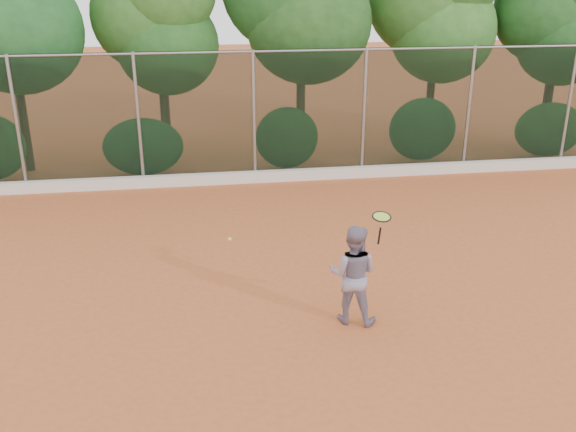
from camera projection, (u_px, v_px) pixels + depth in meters
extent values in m
plane|color=#BD5A2C|center=(297.00, 303.00, 11.18)|extent=(80.00, 80.00, 0.00)
cube|color=silver|center=(256.00, 177.00, 17.40)|extent=(24.00, 0.20, 0.30)
imported|color=gray|center=(353.00, 274.00, 10.35)|extent=(1.00, 0.91, 1.68)
cube|color=black|center=(254.00, 117.00, 16.99)|extent=(24.00, 0.01, 3.50)
cylinder|color=gray|center=(253.00, 52.00, 16.37)|extent=(24.00, 0.06, 0.06)
cylinder|color=gray|center=(17.00, 125.00, 16.15)|extent=(0.09, 0.09, 3.50)
cylinder|color=gray|center=(139.00, 121.00, 16.57)|extent=(0.09, 0.09, 3.50)
cylinder|color=gray|center=(254.00, 117.00, 16.99)|extent=(0.09, 0.09, 3.50)
cylinder|color=gray|center=(364.00, 114.00, 17.41)|extent=(0.09, 0.09, 3.50)
cylinder|color=gray|center=(469.00, 110.00, 17.83)|extent=(0.09, 0.09, 3.50)
cylinder|color=gray|center=(568.00, 107.00, 18.25)|extent=(0.09, 0.09, 3.50)
cylinder|color=#3E2D18|center=(24.00, 120.00, 17.96)|extent=(0.24, 0.24, 2.90)
ellipsoid|color=#2B712E|center=(17.00, 30.00, 17.01)|extent=(3.50, 2.90, 3.40)
cylinder|color=#4A351C|center=(166.00, 121.00, 18.97)|extent=(0.28, 0.28, 2.40)
ellipsoid|color=#21521C|center=(168.00, 45.00, 18.11)|extent=(2.90, 2.40, 2.80)
ellipsoid|color=#295A1F|center=(148.00, 15.00, 18.02)|extent=(3.20, 2.70, 3.10)
cylinder|color=#49331C|center=(301.00, 109.00, 19.14)|extent=(0.26, 0.26, 3.00)
ellipsoid|color=#336827|center=(309.00, 22.00, 18.17)|extent=(3.60, 3.00, 3.50)
cylinder|color=#482A1B|center=(429.00, 109.00, 19.96)|extent=(0.24, 0.24, 2.70)
ellipsoid|color=#2C6221|center=(443.00, 31.00, 19.04)|extent=(3.20, 2.70, 3.10)
cylinder|color=#3A2516|center=(546.00, 111.00, 20.14)|extent=(0.28, 0.28, 2.50)
ellipsoid|color=#2B6627|center=(565.00, 37.00, 19.26)|extent=(3.00, 2.50, 2.90)
ellipsoid|color=#2C6C29|center=(548.00, 9.00, 19.18)|extent=(3.30, 2.80, 3.20)
ellipsoid|color=#256327|center=(143.00, 147.00, 17.63)|extent=(2.20, 1.16, 1.60)
ellipsoid|color=#285E24|center=(287.00, 138.00, 18.16)|extent=(1.80, 1.04, 1.76)
ellipsoid|color=#256227|center=(422.00, 129.00, 18.68)|extent=(2.00, 1.10, 1.84)
ellipsoid|color=#306A28|center=(549.00, 129.00, 19.29)|extent=(2.16, 1.12, 1.64)
cylinder|color=black|center=(379.00, 236.00, 10.17)|extent=(0.04, 0.10, 0.32)
torus|color=black|center=(382.00, 217.00, 9.99)|extent=(0.33, 0.32, 0.09)
cylinder|color=#B8D83F|center=(382.00, 217.00, 9.99)|extent=(0.28, 0.27, 0.06)
sphere|color=#D3EA35|center=(230.00, 239.00, 10.44)|extent=(0.06, 0.06, 0.06)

